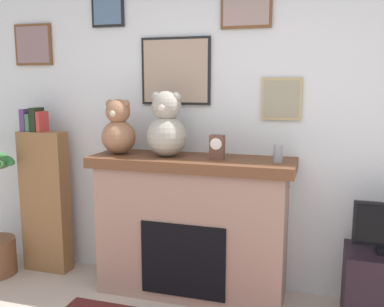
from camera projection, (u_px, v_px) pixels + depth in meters
The scene contains 7 objects.
back_wall at pixel (248, 128), 3.39m from camera, with size 5.20×0.15×2.60m.
fireplace at pixel (192, 225), 3.34m from camera, with size 1.56×0.53×1.10m.
bookshelf at pixel (45, 198), 3.74m from camera, with size 0.41×0.16×1.45m.
candle_jar at pixel (278, 153), 3.04m from camera, with size 0.07×0.07×0.12m, color gray.
mantel_clock at pixel (217, 147), 3.16m from camera, with size 0.11×0.08×0.18m.
teddy_bear_cream at pixel (118, 129), 3.37m from camera, with size 0.27×0.27×0.44m.
teddy_bear_tan at pixel (167, 127), 3.25m from camera, with size 0.31×0.31×0.50m.
Camera 1 is at (0.54, -1.36, 1.66)m, focal length 39.84 mm.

